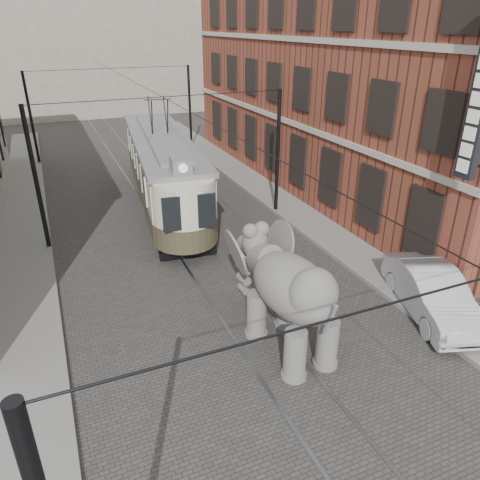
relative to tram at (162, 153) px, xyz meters
name	(u,v)px	position (x,y,z in m)	size (l,w,h in m)	color
ground	(223,290)	(-0.35, -9.45, -2.70)	(120.00, 120.00, 0.00)	#3F3C3A
tram_rails	(223,290)	(-0.35, -9.45, -2.69)	(1.54, 80.00, 0.02)	slate
sidewalk_right	(361,258)	(5.65, -9.45, -2.63)	(2.00, 60.00, 0.15)	slate
sidewalk_left	(28,332)	(-6.85, -9.45, -2.63)	(2.00, 60.00, 0.15)	slate
brick_building	(348,77)	(10.65, -0.45, 3.30)	(8.00, 26.00, 12.00)	brown
distant_block	(80,41)	(-0.35, 30.55, 4.30)	(28.00, 10.00, 14.00)	gray
catenary	(175,173)	(-0.55, -4.45, 0.30)	(11.00, 30.20, 6.00)	black
tram	(162,153)	(0.00, 0.00, 0.00)	(2.81, 13.62, 5.40)	beige
elephant	(292,302)	(0.25, -13.28, -1.06)	(2.96, 5.37, 3.29)	slate
parked_car	(432,293)	(5.41, -13.46, -1.93)	(1.64, 4.67, 1.54)	#B2B3B7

